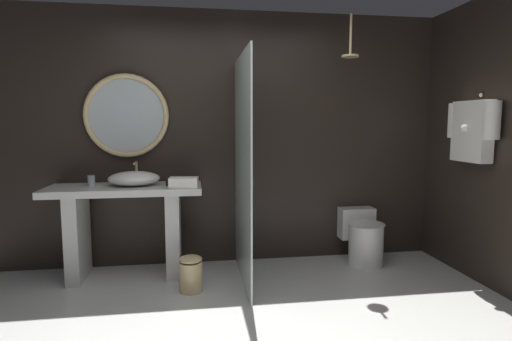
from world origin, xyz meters
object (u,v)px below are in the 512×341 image
(tissue_box, at_px, (173,182))
(folded_hand_towel, at_px, (184,183))
(vessel_sink, at_px, (134,178))
(toilet, at_px, (363,237))
(hanging_bathrobe, at_px, (472,128))
(tumbler_cup, at_px, (91,181))
(waste_bin, at_px, (191,273))
(rain_shower_head, at_px, (350,50))
(round_wall_mirror, at_px, (127,116))

(tissue_box, xyz_separation_m, folded_hand_towel, (0.11, -0.17, 0.01))
(vessel_sink, distance_m, toilet, 2.40)
(vessel_sink, xyz_separation_m, hanging_bathrobe, (3.06, -0.59, 0.48))
(tumbler_cup, relative_size, toilet, 0.17)
(vessel_sink, distance_m, hanging_bathrobe, 3.15)
(waste_bin, bearing_deg, vessel_sink, 137.30)
(vessel_sink, relative_size, rain_shower_head, 1.17)
(vessel_sink, bearing_deg, rain_shower_head, -3.42)
(tissue_box, height_order, round_wall_mirror, round_wall_mirror)
(round_wall_mirror, height_order, waste_bin, round_wall_mirror)
(round_wall_mirror, bearing_deg, vessel_sink, -70.66)
(hanging_bathrobe, relative_size, folded_hand_towel, 2.41)
(waste_bin, xyz_separation_m, folded_hand_towel, (-0.05, 0.28, 0.76))
(toilet, distance_m, folded_hand_towel, 1.96)
(tumbler_cup, bearing_deg, rain_shower_head, -3.86)
(round_wall_mirror, relative_size, rain_shower_head, 2.02)
(vessel_sink, xyz_separation_m, tissue_box, (0.36, -0.02, -0.03))
(hanging_bathrobe, bearing_deg, folded_hand_towel, 171.33)
(vessel_sink, distance_m, rain_shower_head, 2.40)
(vessel_sink, height_order, folded_hand_towel, vessel_sink)
(hanging_bathrobe, distance_m, folded_hand_towel, 2.67)
(vessel_sink, relative_size, folded_hand_towel, 1.83)
(hanging_bathrobe, distance_m, toilet, 1.50)
(tumbler_cup, relative_size, folded_hand_towel, 0.39)
(tumbler_cup, bearing_deg, vessel_sink, -6.13)
(hanging_bathrobe, xyz_separation_m, toilet, (-0.75, 0.61, -1.15))
(tumbler_cup, distance_m, rain_shower_head, 2.76)
(vessel_sink, xyz_separation_m, waste_bin, (0.52, -0.48, -0.78))
(vessel_sink, distance_m, folded_hand_towel, 0.51)
(tissue_box, height_order, rain_shower_head, rain_shower_head)
(waste_bin, bearing_deg, toilet, 15.51)
(waste_bin, bearing_deg, tissue_box, 109.31)
(hanging_bathrobe, relative_size, toilet, 1.09)
(round_wall_mirror, distance_m, waste_bin, 1.67)
(round_wall_mirror, bearing_deg, rain_shower_head, -9.78)
(tumbler_cup, bearing_deg, folded_hand_towel, -15.35)
(rain_shower_head, distance_m, hanging_bathrobe, 1.32)
(vessel_sink, bearing_deg, tissue_box, -3.64)
(tumbler_cup, distance_m, round_wall_mirror, 0.72)
(rain_shower_head, distance_m, folded_hand_towel, 2.02)
(vessel_sink, height_order, toilet, vessel_sink)
(round_wall_mirror, height_order, rain_shower_head, rain_shower_head)
(tumbler_cup, xyz_separation_m, tissue_box, (0.76, -0.07, -0.02))
(tumbler_cup, bearing_deg, waste_bin, -29.63)
(tumbler_cup, xyz_separation_m, waste_bin, (0.92, -0.52, -0.76))
(vessel_sink, distance_m, tumbler_cup, 0.40)
(vessel_sink, distance_m, tissue_box, 0.36)
(hanging_bathrobe, height_order, toilet, hanging_bathrobe)
(tumbler_cup, bearing_deg, tissue_box, -4.95)
(waste_bin, bearing_deg, rain_shower_head, 12.93)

